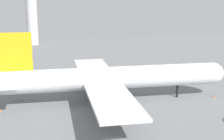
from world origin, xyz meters
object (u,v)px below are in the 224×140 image
Objects in this scene: catering_truck at (101,69)px; control_tower at (31,6)px; maintenance_van at (49,73)px; cargo_airplane at (111,78)px; safety_cone_nose at (214,96)px; safety_cone_tail at (0,110)px.

catering_truck is 82.58m from control_tower.
catering_truck is at bearing -69.56° from control_tower.
maintenance_van is at bearing -174.31° from catering_truck.
cargo_airplane is 13.35× the size of maintenance_van.
maintenance_van is 7.29× the size of safety_cone_nose.
cargo_airplane is at bearing -62.68° from maintenance_van.
control_tower is at bearing 110.44° from catering_truck.
cargo_airplane reaches higher than maintenance_van.
safety_cone_nose is 1.02× the size of safety_cone_tail.
maintenance_van is 0.13× the size of control_tower.
cargo_airplane reaches higher than safety_cone_nose.
safety_cone_nose is (29.48, -2.12, -6.07)m from cargo_airplane.
maintenance_van is at bearing 143.50° from safety_cone_nose.
safety_cone_tail is at bearing -91.89° from control_tower.
catering_truck is at bearing 5.69° from maintenance_van.
maintenance_van is 7.43× the size of safety_cone_tail.
control_tower is (-8.64, 76.77, 20.95)m from maintenance_van.
cargo_airplane is at bearing 6.15° from safety_cone_tail.
catering_truck is 19.36m from maintenance_van.
cargo_airplane is at bearing 175.89° from safety_cone_nose.
cargo_airplane is 97.35× the size of safety_cone_nose.
maintenance_van is (-16.47, 31.89, -5.31)m from cargo_airplane.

